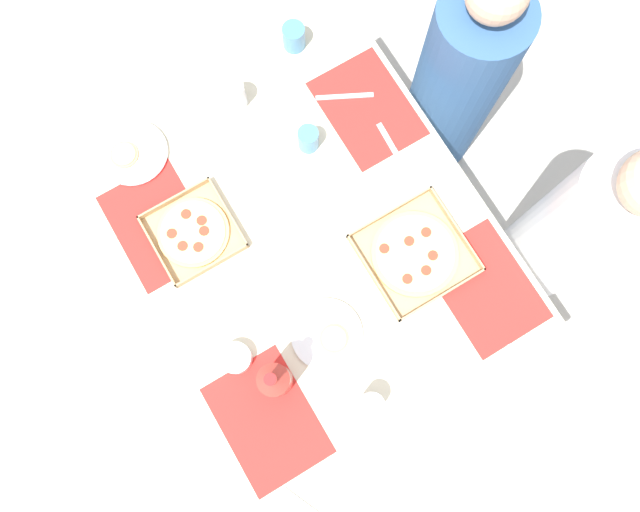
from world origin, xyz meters
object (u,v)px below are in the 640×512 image
(plate_near_right, at_px, (132,153))
(cup_clear_left, at_px, (235,95))
(plate_near_left, at_px, (327,335))
(soda_bottle, at_px, (275,380))
(cup_clear_right, at_px, (308,139))
(cup_red, at_px, (371,404))
(condiment_bowl, at_px, (236,358))
(cup_spare, at_px, (294,37))
(diner_left_seat, at_px, (457,84))
(pizza_box_corner_left, at_px, (193,233))
(pizza_box_corner_right, at_px, (415,254))
(diner_right_seat, at_px, (569,237))

(plate_near_right, relative_size, cup_clear_left, 2.03)
(plate_near_left, relative_size, soda_bottle, 0.67)
(soda_bottle, relative_size, cup_clear_right, 3.56)
(cup_red, xyz_separation_m, condiment_bowl, (-0.32, -0.27, -0.03))
(plate_near_left, xyz_separation_m, cup_clear_right, (-0.56, 0.26, 0.04))
(cup_spare, distance_m, diner_left_seat, 0.66)
(pizza_box_corner_left, distance_m, diner_left_seat, 1.13)
(pizza_box_corner_right, xyz_separation_m, plate_near_right, (-0.74, -0.60, -0.00))
(pizza_box_corner_right, relative_size, soda_bottle, 0.96)
(cup_clear_left, bearing_deg, plate_near_right, -92.15)
(pizza_box_corner_right, relative_size, diner_right_seat, 0.25)
(pizza_box_corner_left, distance_m, cup_clear_right, 0.46)
(pizza_box_corner_right, xyz_separation_m, diner_right_seat, (0.20, 0.54, -0.21))
(pizza_box_corner_right, bearing_deg, cup_spare, 177.03)
(plate_near_right, xyz_separation_m, cup_spare, (-0.07, 0.64, 0.04))
(plate_near_left, xyz_separation_m, cup_spare, (-0.89, 0.40, 0.04))
(diner_right_seat, bearing_deg, cup_spare, -153.75)
(cup_red, bearing_deg, diner_left_seat, 131.87)
(cup_clear_left, bearing_deg, pizza_box_corner_left, -46.16)
(plate_near_left, distance_m, cup_clear_right, 0.62)
(pizza_box_corner_right, relative_size, condiment_bowl, 3.30)
(soda_bottle, height_order, condiment_bowl, soda_bottle)
(pizza_box_corner_left, height_order, plate_near_left, pizza_box_corner_left)
(pizza_box_corner_right, xyz_separation_m, diner_left_seat, (-0.49, 0.54, -0.24))
(cup_clear_left, bearing_deg, cup_clear_right, 27.44)
(cup_spare, xyz_separation_m, condiment_bowl, (0.81, -0.67, -0.02))
(plate_near_left, height_order, cup_red, cup_red)
(pizza_box_corner_left, height_order, pizza_box_corner_right, same)
(plate_near_left, bearing_deg, soda_bottle, -77.72)
(pizza_box_corner_right, xyz_separation_m, cup_red, (0.31, -0.36, 0.04))
(diner_right_seat, bearing_deg, pizza_box_corner_left, -119.03)
(plate_near_right, relative_size, condiment_bowl, 2.38)
(cup_spare, xyz_separation_m, cup_red, (1.12, -0.40, 0.01))
(plate_near_right, bearing_deg, cup_spare, 96.35)
(pizza_box_corner_right, relative_size, cup_clear_left, 2.82)
(condiment_bowl, bearing_deg, plate_near_left, 73.77)
(pizza_box_corner_right, relative_size, cup_spare, 3.34)
(plate_near_left, bearing_deg, diner_right_seat, 82.14)
(soda_bottle, bearing_deg, diner_right_seat, 85.72)
(cup_clear_right, bearing_deg, plate_near_right, -117.34)
(cup_clear_right, height_order, condiment_bowl, cup_clear_right)
(plate_near_left, distance_m, diner_left_seat, 1.09)
(soda_bottle, bearing_deg, cup_red, 45.62)
(plate_near_right, height_order, cup_spare, cup_spare)
(condiment_bowl, bearing_deg, cup_red, 40.84)
(cup_spare, distance_m, cup_red, 1.19)
(cup_clear_left, distance_m, condiment_bowl, 0.83)
(pizza_box_corner_left, bearing_deg, plate_near_left, 22.02)
(pizza_box_corner_right, height_order, diner_left_seat, diner_left_seat)
(pizza_box_corner_left, xyz_separation_m, cup_clear_left, (-0.32, 0.33, 0.04))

